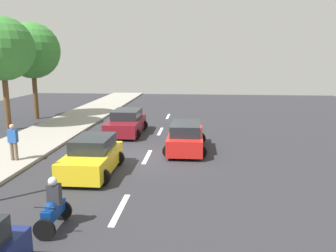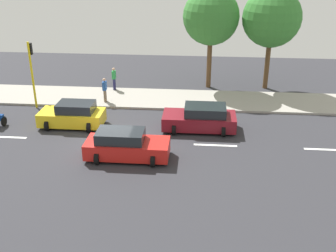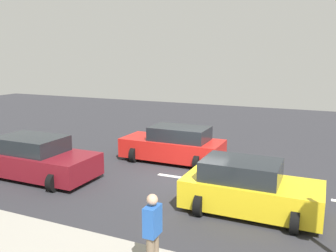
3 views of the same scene
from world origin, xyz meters
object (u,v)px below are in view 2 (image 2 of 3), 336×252
object	(u,v)px
traffic_light_corner	(31,65)
street_tree_north	(272,18)
car_red	(126,145)
pedestrian_by_tree	(114,78)
car_maroon	(200,118)
pedestrian_near_signal	(105,89)
street_tree_south	(211,17)
car_yellow_cab	(73,115)

from	to	relation	value
traffic_light_corner	street_tree_north	xyz separation A→B (m)	(5.56, -16.09, 2.40)
car_red	pedestrian_by_tree	world-z (taller)	pedestrian_by_tree
car_maroon	traffic_light_corner	xyz separation A→B (m)	(2.75, 11.20, 2.22)
pedestrian_near_signal	street_tree_south	distance (m)	9.42
car_maroon	street_tree_north	xyz separation A→B (m)	(8.31, -4.89, 4.62)
car_yellow_cab	pedestrian_by_tree	distance (m)	6.74
car_red	pedestrian_by_tree	distance (m)	10.78
pedestrian_by_tree	traffic_light_corner	world-z (taller)	traffic_light_corner
pedestrian_by_tree	street_tree_north	xyz separation A→B (m)	(1.84, -11.47, 4.27)
car_maroon	car_yellow_cab	size ratio (longest dim) A/B	1.12
traffic_light_corner	street_tree_north	bearing A→B (deg)	-70.93
car_red	street_tree_north	distance (m)	15.70
car_yellow_cab	pedestrian_near_signal	distance (m)	4.16
street_tree_south	car_yellow_cab	bearing A→B (deg)	135.37
pedestrian_by_tree	street_tree_south	size ratio (longest dim) A/B	0.23
car_yellow_cab	traffic_light_corner	size ratio (longest dim) A/B	0.86
car_yellow_cab	pedestrian_by_tree	size ratio (longest dim) A/B	2.28
pedestrian_near_signal	street_tree_north	size ratio (longest dim) A/B	0.23
car_maroon	pedestrian_by_tree	size ratio (longest dim) A/B	2.56
street_tree_north	traffic_light_corner	bearing A→B (deg)	109.07
car_red	street_tree_south	bearing A→B (deg)	-19.45
car_maroon	car_yellow_cab	distance (m)	7.73
street_tree_north	street_tree_south	distance (m)	4.39
street_tree_south	street_tree_north	bearing A→B (deg)	-88.18
pedestrian_by_tree	traffic_light_corner	distance (m)	6.22
street_tree_north	pedestrian_by_tree	bearing A→B (deg)	99.13
car_red	street_tree_north	xyz separation A→B (m)	(12.25, -8.67, 4.62)
car_red	pedestrian_near_signal	world-z (taller)	pedestrian_near_signal
car_maroon	car_yellow_cab	bearing A→B (deg)	91.23
car_yellow_cab	pedestrian_by_tree	xyz separation A→B (m)	(6.63, -1.15, 0.35)
pedestrian_near_signal	street_tree_south	size ratio (longest dim) A/B	0.23
street_tree_north	car_yellow_cab	bearing A→B (deg)	123.88
pedestrian_by_tree	car_yellow_cab	bearing A→B (deg)	170.17
street_tree_north	street_tree_south	xyz separation A→B (m)	(-0.14, 4.39, 0.03)
pedestrian_by_tree	traffic_light_corner	xyz separation A→B (m)	(-3.72, 4.62, 1.87)
car_maroon	pedestrian_near_signal	xyz separation A→B (m)	(3.85, 6.68, 0.35)
street_tree_south	car_maroon	bearing A→B (deg)	176.49
car_maroon	street_tree_south	bearing A→B (deg)	-3.51
car_red	car_yellow_cab	xyz separation A→B (m)	(3.77, 3.95, -0.00)
car_red	traffic_light_corner	xyz separation A→B (m)	(6.69, 7.42, 2.22)
car_red	pedestrian_by_tree	size ratio (longest dim) A/B	2.54
car_maroon	car_red	xyz separation A→B (m)	(-3.94, 3.78, -0.00)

